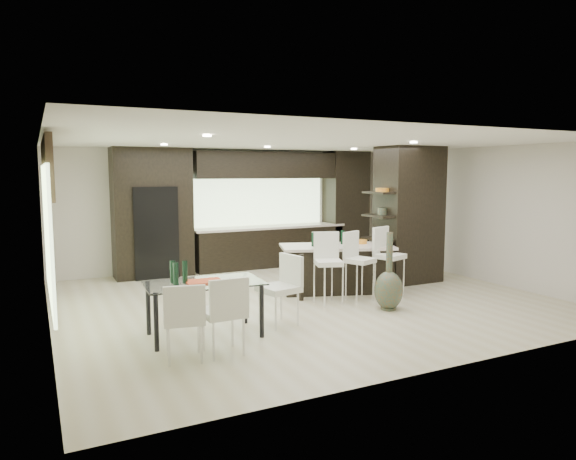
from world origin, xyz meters
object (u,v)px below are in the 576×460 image
floor_vase (389,271)px  chair_near (223,318)px  bench (350,273)px  chair_end (279,294)px  chair_far (184,324)px  kitchen_island (337,268)px  stool_left (328,276)px  dining_table (205,309)px  stool_right (389,269)px  stool_mid (360,273)px

floor_vase → chair_near: bearing=-166.4°
bench → chair_end: (-2.40, -1.81, 0.24)m
floor_vase → chair_far: floor_vase is taller
kitchen_island → chair_end: 2.38m
floor_vase → bench: bearing=75.9°
stool_left → chair_far: 3.19m
stool_left → dining_table: (-2.36, -0.71, -0.11)m
stool_left → floor_vase: (0.69, -0.73, 0.14)m
chair_far → chair_end: 1.75m
bench → kitchen_island: bearing=-143.7°
bench → floor_vase: bearing=-101.9°
chair_near → chair_far: chair_near is taller
chair_far → dining_table: bearing=68.3°
stool_left → chair_far: stool_left is taller
stool_right → chair_far: (-4.09, -1.45, -0.06)m
stool_left → bench: 1.61m
stool_left → dining_table: stool_left is taller
bench → chair_far: chair_far is taller
kitchen_island → bench: kitchen_island is taller
chair_near → chair_end: chair_end is taller
chair_far → chair_end: chair_end is taller
dining_table → chair_end: size_ratio=1.65×
stool_right → bench: stool_right is taller
stool_left → bench: stool_left is taller
bench → dining_table: dining_table is taller
stool_left → stool_right: bearing=18.6°
stool_left → stool_mid: size_ratio=1.02×
stool_right → dining_table: (-3.61, -0.70, -0.13)m
dining_table → chair_near: 0.76m
chair_far → stool_left: bearing=38.3°
kitchen_island → dining_table: kitchen_island is taller
stool_left → chair_far: size_ratio=1.12×
kitchen_island → stool_mid: bearing=-70.9°
kitchen_island → chair_near: bearing=-124.3°
chair_end → dining_table: bearing=78.5°
kitchen_island → stool_mid: 0.75m
kitchen_island → stool_left: bearing=-110.7°
floor_vase → chair_near: (-3.04, -0.74, -0.18)m
stool_right → floor_vase: (-0.56, -0.72, 0.13)m
stool_mid → chair_far: 3.76m
kitchen_island → stool_left: stool_left is taller
floor_vase → stool_right: bearing=51.9°
stool_left → floor_vase: floor_vase is taller
kitchen_island → stool_left: size_ratio=2.11×
chair_near → chair_end: (1.10, 0.75, 0.02)m
dining_table → chair_end: (1.10, 0.00, 0.10)m
floor_vase → chair_end: size_ratio=1.34×
kitchen_island → bench: 0.66m
stool_left → stool_mid: 0.63m
chair_far → chair_end: bearing=36.4°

